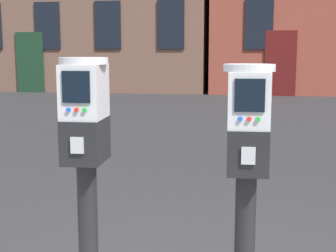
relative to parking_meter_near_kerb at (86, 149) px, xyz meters
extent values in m
cylinder|color=black|center=(0.00, 0.00, -0.48)|extent=(0.09, 0.09, 0.84)
cube|color=black|center=(0.00, 0.00, 0.04)|extent=(0.18, 0.25, 0.20)
cube|color=#A5A8AD|center=(0.01, -0.13, 0.04)|extent=(0.06, 0.01, 0.07)
cube|color=#B7BABF|center=(0.00, 0.00, 0.26)|extent=(0.18, 0.24, 0.24)
cube|color=black|center=(0.01, -0.12, 0.29)|extent=(0.12, 0.01, 0.13)
cylinder|color=blue|center=(-0.03, -0.12, 0.19)|extent=(0.02, 0.01, 0.02)
cylinder|color=red|center=(0.01, -0.12, 0.19)|extent=(0.02, 0.01, 0.02)
cylinder|color=green|center=(0.04, -0.12, 0.19)|extent=(0.02, 0.01, 0.02)
cylinder|color=#B7BABF|center=(0.00, 0.00, 0.39)|extent=(0.23, 0.23, 0.03)
cube|color=black|center=(0.71, 0.00, 0.02)|extent=(0.18, 0.25, 0.19)
cube|color=#A5A8AD|center=(0.72, -0.13, 0.02)|extent=(0.06, 0.01, 0.07)
cube|color=#B7BABF|center=(0.71, 0.00, 0.23)|extent=(0.18, 0.24, 0.23)
cube|color=black|center=(0.72, -0.12, 0.26)|extent=(0.12, 0.01, 0.13)
cylinder|color=blue|center=(0.69, -0.12, 0.17)|extent=(0.02, 0.01, 0.02)
cylinder|color=red|center=(0.72, -0.12, 0.17)|extent=(0.02, 0.01, 0.02)
cylinder|color=green|center=(0.76, -0.12, 0.17)|extent=(0.02, 0.01, 0.02)
cylinder|color=#B7BABF|center=(0.71, 0.00, 0.37)|extent=(0.23, 0.23, 0.03)
cube|color=black|center=(-6.21, 14.13, 1.27)|extent=(0.90, 0.06, 1.60)
cube|color=black|center=(-4.05, 14.13, 1.27)|extent=(0.90, 0.06, 1.60)
cube|color=black|center=(-1.89, 14.13, 1.27)|extent=(0.90, 0.06, 1.60)
cube|color=#193823|center=(-6.91, 14.13, 0.01)|extent=(1.00, 0.07, 2.10)
cube|color=black|center=(0.98, 14.13, 1.26)|extent=(0.90, 0.06, 1.60)
cube|color=#591414|center=(1.69, 14.13, 0.01)|extent=(1.00, 0.07, 2.10)
camera|label=1|loc=(0.72, -2.05, 0.44)|focal=51.99mm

